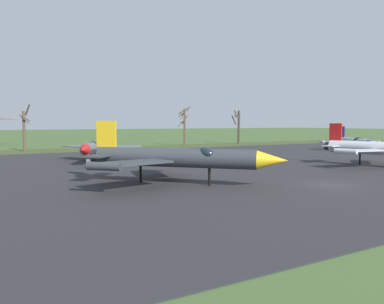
# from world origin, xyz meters

# --- Properties ---
(ground_plane) EXTENTS (600.00, 600.00, 0.00)m
(ground_plane) POSITION_xyz_m (0.00, 0.00, 0.00)
(ground_plane) COLOR #425B2D
(asphalt_apron) EXTENTS (104.30, 58.94, 0.05)m
(asphalt_apron) POSITION_xyz_m (0.00, 17.68, 0.03)
(asphalt_apron) COLOR #28282B
(asphalt_apron) RESTS_ON ground
(grass_verge_strip) EXTENTS (164.30, 12.00, 0.06)m
(grass_verge_strip) POSITION_xyz_m (0.00, 53.15, 0.03)
(grass_verge_strip) COLOR #3A4924
(grass_verge_strip) RESTS_ON ground
(jet_fighter_front_right) EXTENTS (14.74, 14.87, 5.35)m
(jet_fighter_front_right) POSITION_xyz_m (-10.83, 6.59, 2.31)
(jet_fighter_front_right) COLOR #33383D
(jet_fighter_front_right) RESTS_ON ground
(jet_fighter_rear_center) EXTENTS (10.65, 12.22, 4.53)m
(jet_fighter_rear_center) POSITION_xyz_m (35.54, 24.60, 1.84)
(jet_fighter_rear_center) COLOR #8EA3B2
(jet_fighter_rear_center) RESTS_ON ground
(info_placard_rear_center) EXTENTS (0.59, 0.30, 0.98)m
(info_placard_rear_center) POSITION_xyz_m (32.35, 17.59, 0.63)
(info_placard_rear_center) COLOR black
(info_placard_rear_center) RESTS_ON ground
(jet_fighter_rear_left) EXTENTS (10.16, 13.12, 4.76)m
(jet_fighter_rear_left) POSITION_xyz_m (-10.97, 29.07, 2.07)
(jet_fighter_rear_left) COLOR #565B60
(jet_fighter_rear_left) RESTS_ON ground
(info_placard_rear_left) EXTENTS (0.51, 0.38, 1.09)m
(info_placard_rear_left) POSITION_xyz_m (-14.37, 21.31, 0.68)
(info_placard_rear_left) COLOR black
(info_placard_rear_left) RESTS_ON ground
(bare_tree_right_of_center) EXTENTS (2.00, 2.21, 8.66)m
(bare_tree_right_of_center) POSITION_xyz_m (-17.34, 53.90, 4.16)
(bare_tree_right_of_center) COLOR brown
(bare_tree_right_of_center) RESTS_ON ground
(bare_tree_far_right) EXTENTS (3.61, 2.25, 9.07)m
(bare_tree_far_right) POSITION_xyz_m (16.63, 55.43, 4.87)
(bare_tree_far_right) COLOR brown
(bare_tree_far_right) RESTS_ON ground
(bare_tree_backdrop_extra) EXTENTS (2.09, 2.81, 8.44)m
(bare_tree_backdrop_extra) POSITION_xyz_m (31.77, 55.18, 4.56)
(bare_tree_backdrop_extra) COLOR #42382D
(bare_tree_backdrop_extra) RESTS_ON ground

